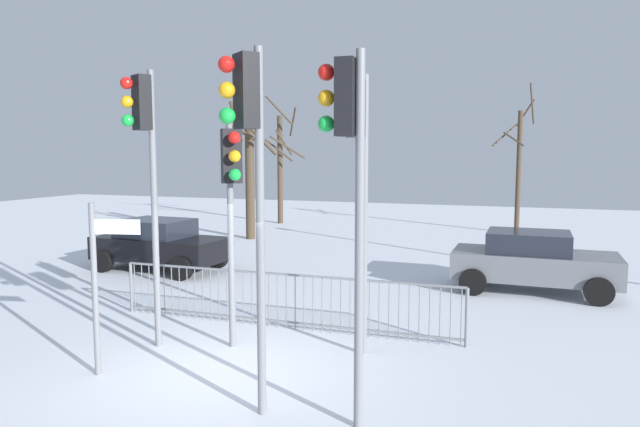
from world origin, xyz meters
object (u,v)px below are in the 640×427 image
object	(u,v)px
traffic_light_rear_right	(249,149)
traffic_light_mid_left	(145,147)
direction_sign_post	(99,279)
traffic_light_foreground_left	(232,185)
traffic_light_mid_right	(348,155)
bare_tree_right	(250,170)
car_grey_mid	(533,261)
traffic_light_rear_left	(357,152)
bare_tree_left	(519,166)
bare_tree_centre	(281,164)
car_black_trailing	(159,244)

from	to	relation	value
traffic_light_rear_right	traffic_light_mid_left	bearing A→B (deg)	7.55
direction_sign_post	traffic_light_foreground_left	bearing A→B (deg)	38.93
traffic_light_mid_right	bare_tree_right	xyz separation A→B (m)	(-8.01, 13.49, -0.64)
direction_sign_post	car_grey_mid	distance (m)	9.98
traffic_light_rear_right	car_grey_mid	distance (m)	9.31
traffic_light_rear_left	traffic_light_mid_right	xyz separation A→B (m)	(0.58, -2.44, -0.04)
traffic_light_rear_right	traffic_light_mid_left	distance (m)	3.30
traffic_light_mid_right	car_grey_mid	bearing A→B (deg)	-17.20
traffic_light_rear_right	car_grey_mid	size ratio (longest dim) A/B	1.21
traffic_light_rear_left	traffic_light_mid_left	distance (m)	3.54
bare_tree_left	bare_tree_centre	bearing A→B (deg)	-179.05
traffic_light_rear_left	bare_tree_right	world-z (taller)	bare_tree_right
direction_sign_post	car_grey_mid	xyz separation A→B (m)	(6.26, 7.73, -0.72)
traffic_light_foreground_left	bare_tree_left	world-z (taller)	bare_tree_left
traffic_light_mid_right	traffic_light_rear_left	bearing A→B (deg)	12.08
traffic_light_rear_right	bare_tree_left	xyz separation A→B (m)	(3.07, 18.84, -0.59)
bare_tree_centre	direction_sign_post	bearing A→B (deg)	-75.04
car_black_trailing	bare_tree_right	world-z (taller)	bare_tree_right
traffic_light_mid_right	traffic_light_foreground_left	size ratio (longest dim) A/B	1.18
traffic_light_mid_left	bare_tree_left	bearing A→B (deg)	-79.03
car_black_trailing	traffic_light_mid_left	bearing A→B (deg)	-52.47
bare_tree_centre	traffic_light_foreground_left	bearing A→B (deg)	-69.36
traffic_light_mid_right	bare_tree_left	bearing A→B (deg)	-7.04
traffic_light_mid_right	direction_sign_post	xyz separation A→B (m)	(-3.98, 0.32, -1.85)
traffic_light_rear_left	bare_tree_right	size ratio (longest dim) A/B	0.86
traffic_light_rear_left	traffic_light_mid_right	world-z (taller)	traffic_light_rear_left
car_black_trailing	direction_sign_post	bearing A→B (deg)	-57.34
car_black_trailing	traffic_light_rear_right	bearing A→B (deg)	-44.56
traffic_light_rear_right	car_grey_mid	xyz separation A→B (m)	(3.50, 8.21, -2.64)
traffic_light_mid_right	bare_tree_left	size ratio (longest dim) A/B	0.74
traffic_light_rear_left	traffic_light_mid_left	xyz separation A→B (m)	(-3.44, -0.86, 0.09)
car_grey_mid	traffic_light_rear_left	bearing A→B (deg)	-115.90
traffic_light_rear_right	traffic_light_rear_left	distance (m)	2.68
traffic_light_rear_right	car_grey_mid	world-z (taller)	traffic_light_rear_right
traffic_light_rear_left	bare_tree_right	distance (m)	13.33
traffic_light_mid_right	bare_tree_centre	world-z (taller)	bare_tree_centre
traffic_light_mid_right	bare_tree_right	world-z (taller)	bare_tree_right
traffic_light_mid_right	bare_tree_centre	bearing A→B (deg)	24.17
traffic_light_mid_right	traffic_light_mid_left	distance (m)	4.32
traffic_light_rear_left	traffic_light_foreground_left	distance (m)	2.16
traffic_light_mid_left	car_black_trailing	distance (m)	7.29
direction_sign_post	car_black_trailing	bearing A→B (deg)	106.72
traffic_light_rear_right	traffic_light_mid_right	bearing A→B (deg)	-132.86
traffic_light_foreground_left	car_black_trailing	distance (m)	7.62
car_grey_mid	bare_tree_right	world-z (taller)	bare_tree_right
direction_sign_post	traffic_light_rear_left	bearing A→B (deg)	19.81
car_grey_mid	traffic_light_foreground_left	bearing A→B (deg)	-127.87
traffic_light_foreground_left	bare_tree_right	size ratio (longest dim) A/B	0.72
traffic_light_mid_left	bare_tree_centre	distance (m)	17.60
traffic_light_mid_left	car_grey_mid	bearing A→B (deg)	-104.32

